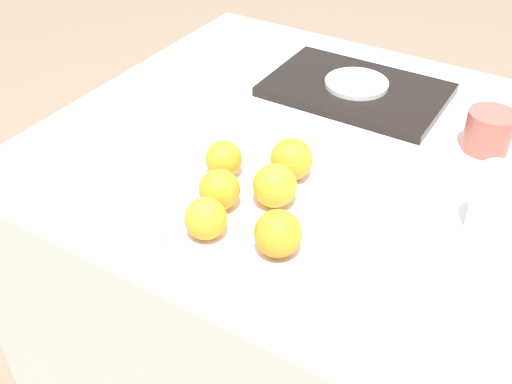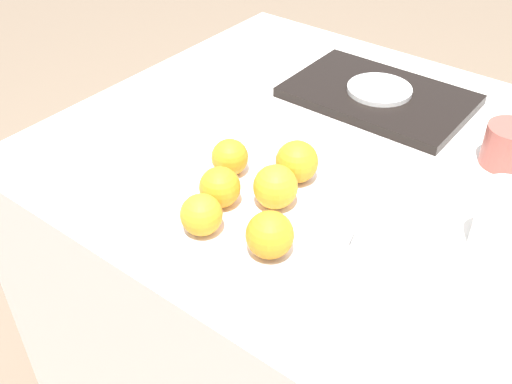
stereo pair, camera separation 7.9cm
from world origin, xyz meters
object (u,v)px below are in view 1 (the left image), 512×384
object	(u,v)px
fruit_platter	(256,209)
orange_3	(219,190)
side_plate	(357,83)
orange_0	(278,233)
orange_5	(291,159)
serving_tray	(356,90)
napkin	(123,124)
cup_0	(488,131)
orange_2	(275,185)
water_glass	(495,202)
orange_4	(206,218)
orange_1	(224,159)

from	to	relation	value
fruit_platter	orange_3	size ratio (longest dim) A/B	4.89
side_plate	orange_0	bearing A→B (deg)	-78.34
orange_5	orange_0	bearing A→B (deg)	-67.30
serving_tray	napkin	bearing A→B (deg)	-133.65
cup_0	napkin	world-z (taller)	cup_0
orange_2	side_plate	distance (m)	0.43
water_glass	orange_3	bearing A→B (deg)	-153.17
orange_4	cup_0	xyz separation A→B (m)	(0.28, 0.47, -0.02)
orange_0	orange_3	size ratio (longest dim) A/B	1.06
orange_1	serving_tray	distance (m)	0.41
cup_0	orange_3	bearing A→B (deg)	-126.44
fruit_platter	orange_2	bearing A→B (deg)	48.12
orange_1	water_glass	bearing A→B (deg)	15.38
orange_1	orange_2	xyz separation A→B (m)	(0.11, -0.02, 0.00)
napkin	side_plate	bearing A→B (deg)	46.35
orange_5	orange_1	bearing A→B (deg)	-152.22
orange_2	water_glass	bearing A→B (deg)	24.36
orange_2	cup_0	size ratio (longest dim) A/B	0.82
orange_4	side_plate	distance (m)	0.54
orange_3	serving_tray	world-z (taller)	orange_3
orange_2	orange_3	world-z (taller)	orange_2
orange_1	napkin	world-z (taller)	orange_1
fruit_platter	napkin	distance (m)	0.37
water_glass	napkin	bearing A→B (deg)	-175.28
orange_0	orange_2	bearing A→B (deg)	122.11
orange_3	serving_tray	xyz separation A→B (m)	(0.02, 0.47, -0.04)
water_glass	cup_0	xyz separation A→B (m)	(-0.06, 0.22, -0.02)
water_glass	side_plate	bearing A→B (deg)	139.78
orange_2	water_glass	world-z (taller)	water_glass
orange_0	orange_1	xyz separation A→B (m)	(-0.17, 0.11, -0.00)
orange_1	cup_0	size ratio (longest dim) A/B	0.72
orange_4	serving_tray	bearing A→B (deg)	90.15
orange_3	orange_4	distance (m)	0.07
serving_tray	side_plate	bearing A→B (deg)	180.00
orange_1	serving_tray	bearing A→B (deg)	81.57
orange_3	orange_5	bearing A→B (deg)	65.53
serving_tray	fruit_platter	bearing A→B (deg)	-86.30
orange_5	water_glass	distance (m)	0.31
orange_0	water_glass	xyz separation A→B (m)	(0.24, 0.22, -0.00)
orange_0	orange_1	bearing A→B (deg)	145.40
orange_2	orange_3	bearing A→B (deg)	-143.65
fruit_platter	cup_0	bearing A→B (deg)	56.33
water_glass	fruit_platter	bearing A→B (deg)	-153.68
fruit_platter	orange_4	xyz separation A→B (m)	(-0.03, -0.09, 0.04)
orange_0	orange_2	world-z (taller)	same
orange_1	water_glass	distance (m)	0.42
cup_0	side_plate	bearing A→B (deg)	166.70
orange_5	side_plate	size ratio (longest dim) A/B	0.53
orange_2	napkin	world-z (taller)	orange_2
orange_5	serving_tray	distance (m)	0.35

